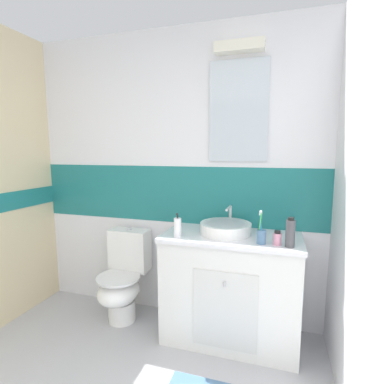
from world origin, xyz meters
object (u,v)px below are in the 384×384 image
soap_dispenser (178,227)px  lotion_bottle_short (277,238)px  toothbrush_cup (261,235)px  toilet (123,279)px  shampoo_bottle_tall (290,233)px  sink_basin (226,227)px

soap_dispenser → lotion_bottle_short: soap_dispenser is taller
toothbrush_cup → soap_dispenser: 0.61m
toilet → shampoo_bottle_tall: shampoo_bottle_tall is taller
lotion_bottle_short → soap_dispenser: bearing=-179.0°
sink_basin → shampoo_bottle_tall: size_ratio=2.18×
sink_basin → lotion_bottle_short: bearing=-24.7°
toothbrush_cup → shampoo_bottle_tall: bearing=-4.2°
sink_basin → shampoo_bottle_tall: shampoo_bottle_tall is taller
sink_basin → lotion_bottle_short: 0.42m
sink_basin → toothbrush_cup: size_ratio=1.87×
soap_dispenser → lotion_bottle_short: bearing=1.0°
soap_dispenser → lotion_bottle_short: 0.71m
toilet → lotion_bottle_short: size_ratio=7.92×
toothbrush_cup → lotion_bottle_short: bearing=4.5°
toothbrush_cup → shampoo_bottle_tall: size_ratio=1.16×
shampoo_bottle_tall → lotion_bottle_short: 0.10m
soap_dispenser → toothbrush_cup: bearing=0.4°
soap_dispenser → shampoo_bottle_tall: size_ratio=0.90×
sink_basin → soap_dispenser: sink_basin is taller
toilet → lotion_bottle_short: lotion_bottle_short is taller
toothbrush_cup → soap_dispenser: (-0.61, -0.00, 0.01)m
sink_basin → toilet: sink_basin is taller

